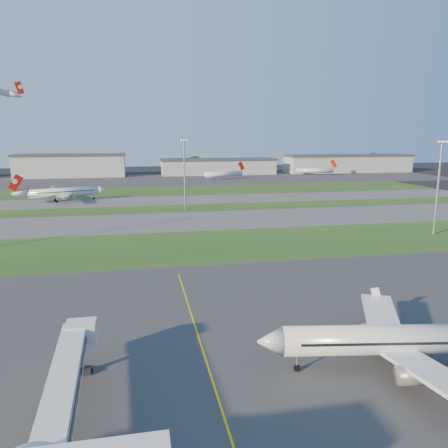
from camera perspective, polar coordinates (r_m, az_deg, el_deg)
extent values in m
plane|color=black|center=(59.04, -8.04, -15.74)|extent=(700.00, 700.00, 0.00)
cube|color=#333335|center=(59.04, -8.04, -15.74)|extent=(300.00, 70.00, 0.01)
cube|color=#2C4617|center=(107.95, -9.71, -3.15)|extent=(300.00, 34.00, 0.01)
cube|color=#515154|center=(140.15, -10.14, 0.20)|extent=(300.00, 32.00, 0.01)
cube|color=#2C4617|center=(164.75, -10.36, 1.85)|extent=(300.00, 18.00, 0.01)
cube|color=#515154|center=(186.49, -10.50, 2.95)|extent=(300.00, 26.00, 0.01)
cube|color=#2C4617|center=(219.19, -10.66, 4.19)|extent=(300.00, 40.00, 0.01)
cube|color=#333335|center=(278.84, -10.85, 5.69)|extent=(400.00, 80.00, 0.01)
cube|color=gold|center=(59.46, -3.05, -15.44)|extent=(0.25, 60.00, 0.02)
cube|color=silver|center=(45.39, -20.25, -19.56)|extent=(3.44, 24.08, 2.60)
cube|color=black|center=(45.39, -20.25, -19.56)|extent=(3.59, 24.08, 0.80)
cube|color=silver|center=(55.36, -18.14, -13.55)|extent=(3.40, 3.00, 3.00)
cylinder|color=gray|center=(54.72, -18.21, -16.67)|extent=(0.70, 0.70, 3.20)
cube|color=black|center=(55.31, -18.12, -17.82)|extent=(2.20, 1.20, 0.70)
cylinder|color=silver|center=(55.87, 21.82, -13.84)|extent=(27.17, 7.78, 3.42)
cube|color=silver|center=(50.71, 26.14, -17.46)|extent=(5.11, 13.77, 1.39)
cube|color=silver|center=(62.41, 19.90, -11.43)|extent=(9.07, 13.98, 1.39)
cylinder|color=slate|center=(52.13, 23.61, -17.65)|extent=(4.06, 2.66, 2.07)
cylinder|color=slate|center=(60.64, 19.32, -13.10)|extent=(4.06, 2.66, 2.07)
cylinder|color=silver|center=(194.07, -20.21, 3.93)|extent=(27.86, 11.56, 3.55)
cube|color=red|center=(191.92, -25.56, 4.88)|extent=(5.90, 2.08, 7.07)
cube|color=silver|center=(201.36, -20.77, 4.01)|extent=(10.81, 14.19, 1.44)
cube|color=silver|center=(186.64, -20.14, 3.52)|extent=(4.91, 14.21, 1.44)
cylinder|color=slate|center=(199.64, -20.27, 3.69)|extent=(4.38, 3.20, 2.15)
cylinder|color=slate|center=(188.99, -19.79, 3.32)|extent=(4.38, 3.20, 2.15)
cube|color=red|center=(268.74, -25.41, 16.93)|extent=(5.99, 2.09, 7.18)
cylinder|color=silver|center=(278.20, -0.06, 6.54)|extent=(25.83, 10.47, 3.20)
cube|color=red|center=(284.12, 2.27, 7.60)|extent=(5.05, 1.76, 6.16)
cylinder|color=silver|center=(313.42, 11.73, 6.85)|extent=(25.85, 10.36, 3.20)
cube|color=red|center=(314.89, 14.14, 7.64)|extent=(5.05, 1.74, 6.16)
cylinder|color=gray|center=(162.11, -5.16, 6.29)|extent=(0.60, 0.60, 25.00)
cube|color=gray|center=(161.48, -5.25, 10.86)|extent=(3.20, 0.50, 0.80)
cube|color=#FFF2CC|center=(161.48, -5.25, 10.86)|extent=(2.80, 0.70, 0.35)
cylinder|color=gray|center=(132.68, 26.13, 4.05)|extent=(0.60, 0.60, 25.00)
cube|color=gray|center=(131.91, 26.63, 9.60)|extent=(3.20, 0.50, 0.80)
cube|color=#FFF2CC|center=(131.91, 26.63, 9.60)|extent=(2.80, 0.70, 0.35)
cube|color=#92959A|center=(311.10, -19.35, 7.12)|extent=(70.00, 22.00, 14.00)
cube|color=#383A3F|center=(310.70, -19.44, 8.52)|extent=(71.40, 23.00, 1.20)
cube|color=#92959A|center=(313.61, -0.78, 7.42)|extent=(80.00, 22.00, 10.00)
cube|color=#383A3F|center=(313.27, -0.78, 8.44)|extent=(81.60, 23.00, 1.20)
cube|color=#92959A|center=(346.12, 15.87, 7.53)|extent=(95.00, 22.00, 12.00)
cube|color=#383A3F|center=(345.78, 15.93, 8.62)|extent=(96.90, 23.00, 1.20)
cylinder|color=black|center=(320.00, -14.56, 6.56)|extent=(1.00, 1.00, 3.60)
sphere|color=black|center=(319.70, -14.60, 7.29)|extent=(9.90, 9.90, 9.90)
cylinder|color=black|center=(325.26, -3.85, 7.03)|extent=(1.00, 1.00, 4.20)
sphere|color=black|center=(324.94, -3.86, 7.86)|extent=(11.55, 11.55, 11.55)
cylinder|color=black|center=(341.34, 8.87, 7.09)|extent=(1.00, 1.00, 3.80)
sphere|color=black|center=(341.06, 8.89, 7.81)|extent=(10.45, 10.45, 10.45)
cylinder|color=black|center=(374.71, 18.84, 7.06)|extent=(1.00, 1.00, 4.60)
sphere|color=black|center=(374.41, 18.89, 7.85)|extent=(12.65, 12.65, 12.65)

